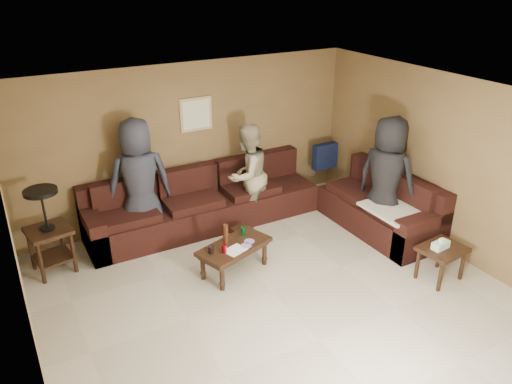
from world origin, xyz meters
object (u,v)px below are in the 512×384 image
waste_bin (242,237)px  sectional_sofa (267,208)px  side_table_right (442,252)px  person_middle (247,175)px  coffee_table (234,249)px  person_left (140,182)px  end_table_left (48,230)px  person_right (386,178)px

waste_bin → sectional_sofa: bearing=28.4°
side_table_right → person_middle: 3.04m
sectional_sofa → side_table_right: sectional_sofa is taller
sectional_sofa → coffee_table: (-1.02, -0.88, 0.03)m
side_table_right → person_left: 4.26m
end_table_left → person_left: 1.39m
side_table_right → waste_bin: bearing=132.9°
end_table_left → person_right: bearing=-17.1°
end_table_left → person_left: (1.34, 0.23, 0.31)m
waste_bin → person_right: (2.02, -0.74, 0.79)m
coffee_table → waste_bin: size_ratio=3.67×
coffee_table → person_right: (2.43, -0.19, 0.58)m
sectional_sofa → side_table_right: bearing=-61.8°
coffee_table → person_middle: 1.53m
person_left → person_right: size_ratio=1.01×
waste_bin → side_table_right: bearing=-47.1°
side_table_right → person_right: 1.39m
sectional_sofa → side_table_right: (1.26, -2.34, 0.08)m
side_table_right → waste_bin: side_table_right is taller
end_table_left → person_left: bearing=9.6°
coffee_table → person_right: 2.51m
end_table_left → person_right: person_right is taller
waste_bin → person_middle: person_middle is taller
sectional_sofa → person_middle: 0.60m
coffee_table → waste_bin: (0.41, 0.55, -0.21)m
person_right → side_table_right: bearing=153.9°
sectional_sofa → person_left: bearing=162.7°
person_right → sectional_sofa: bearing=33.4°
coffee_table → person_left: bearing=118.4°
coffee_table → end_table_left: size_ratio=0.91×
waste_bin → person_middle: (0.44, 0.64, 0.66)m
sectional_sofa → coffee_table: 1.35m
waste_bin → person_left: (-1.19, 0.89, 0.79)m
side_table_right → person_middle: person_middle is taller
coffee_table → end_table_left: 2.46m
end_table_left → person_middle: bearing=-0.4°
person_middle → person_right: (1.58, -1.38, 0.12)m
coffee_table → waste_bin: 0.71m
side_table_right → person_left: person_left is taller
sectional_sofa → person_left: (-1.80, 0.56, 0.62)m
waste_bin → person_right: size_ratio=0.16×
coffee_table → end_table_left: (-2.12, 1.21, 0.28)m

